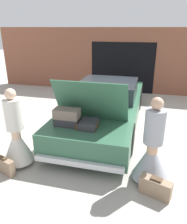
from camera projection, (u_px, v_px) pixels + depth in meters
ground_plane at (105, 123)px, 6.82m from camera, size 40.00×40.00×0.00m
garage_wall_back at (123, 61)px, 9.69m from camera, size 12.00×0.14×2.80m
car at (105, 105)px, 6.63m from camera, size 1.99×5.36×1.76m
person_left at (17, 139)px, 4.60m from camera, size 0.66×0.66×1.69m
person_right at (152, 153)px, 4.08m from camera, size 0.70×0.70×1.69m
suitcase_beside_left_person at (4, 165)px, 4.43m from camera, size 0.56×0.29×0.36m
suitcase_beside_right_person at (155, 187)px, 3.83m from camera, size 0.58×0.35×0.36m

